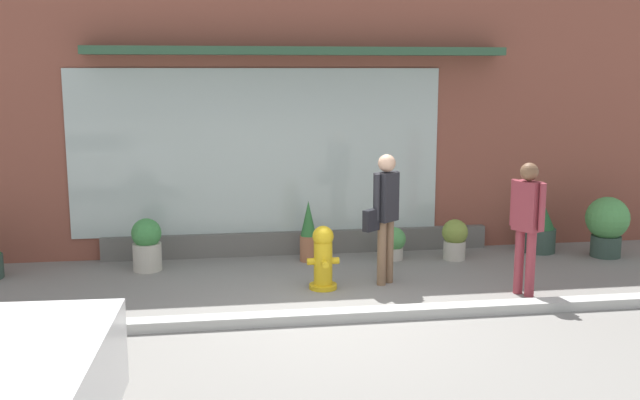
% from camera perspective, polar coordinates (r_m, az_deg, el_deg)
% --- Properties ---
extents(ground_plane, '(60.00, 60.00, 0.00)m').
position_cam_1_polar(ground_plane, '(8.67, 0.79, -9.01)').
color(ground_plane, gray).
extents(curb_strip, '(14.00, 0.24, 0.12)m').
position_cam_1_polar(curb_strip, '(8.46, 1.01, -9.06)').
color(curb_strip, '#B2B2AD').
rests_on(curb_strip, ground_plane).
extents(storefront, '(14.00, 0.81, 4.54)m').
position_cam_1_polar(storefront, '(11.36, -1.89, 7.05)').
color(storefront, brown).
rests_on(storefront, ground_plane).
extents(fire_hydrant, '(0.43, 0.40, 0.85)m').
position_cam_1_polar(fire_hydrant, '(9.56, 0.24, -4.51)').
color(fire_hydrant, gold).
rests_on(fire_hydrant, ground_plane).
extents(pedestrian_with_handbag, '(0.56, 0.46, 1.76)m').
position_cam_1_polar(pedestrian_with_handbag, '(9.68, 5.12, -0.70)').
color(pedestrian_with_handbag, brown).
rests_on(pedestrian_with_handbag, ground_plane).
extents(pedestrian_passerby, '(0.34, 0.46, 1.71)m').
position_cam_1_polar(pedestrian_passerby, '(9.53, 15.91, -1.33)').
color(pedestrian_passerby, '#8E333D').
rests_on(pedestrian_passerby, ground_plane).
extents(potted_plant_doorstep, '(0.66, 0.66, 0.93)m').
position_cam_1_polar(potted_plant_doorstep, '(12.02, 21.57, -1.72)').
color(potted_plant_doorstep, '#33473D').
rests_on(potted_plant_doorstep, ground_plane).
extents(potted_plant_corner_tall, '(0.43, 0.43, 0.76)m').
position_cam_1_polar(potted_plant_corner_tall, '(10.72, -13.40, -3.35)').
color(potted_plant_corner_tall, '#B7B2A3').
rests_on(potted_plant_corner_tall, ground_plane).
extents(potted_plant_window_right, '(0.52, 0.52, 0.89)m').
position_cam_1_polar(potted_plant_window_right, '(12.01, 16.81, -1.93)').
color(potted_plant_window_right, '#33473D').
rests_on(potted_plant_window_right, ground_plane).
extents(potted_plant_window_left, '(0.37, 0.37, 0.50)m').
position_cam_1_polar(potted_plant_window_left, '(11.13, 5.79, -3.31)').
color(potted_plant_window_left, '#B7B2A3').
rests_on(potted_plant_window_left, ground_plane).
extents(potted_plant_low_front, '(0.39, 0.39, 0.62)m').
position_cam_1_polar(potted_plant_low_front, '(11.24, 10.52, -2.95)').
color(potted_plant_low_front, '#B7B2A3').
rests_on(potted_plant_low_front, ground_plane).
extents(potted_plant_by_entrance, '(0.26, 0.26, 0.92)m').
position_cam_1_polar(potted_plant_by_entrance, '(10.94, -0.92, -2.57)').
color(potted_plant_by_entrance, '#9E6042').
rests_on(potted_plant_by_entrance, ground_plane).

